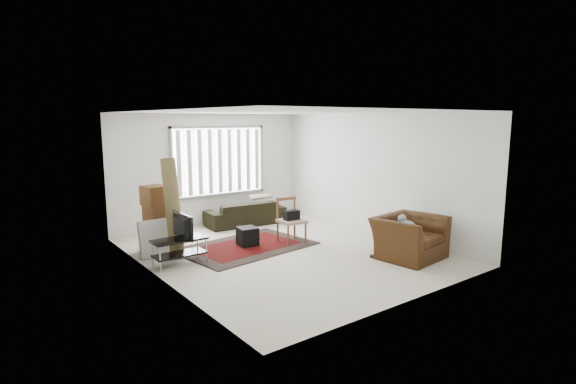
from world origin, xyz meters
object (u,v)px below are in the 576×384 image
moving_boxes (158,220)px  side_chair (291,219)px  tv_stand (180,246)px  sofa (245,210)px  armchair (409,234)px

moving_boxes → side_chair: 2.68m
tv_stand → side_chair: 2.46m
tv_stand → moving_boxes: moving_boxes is taller
moving_boxes → tv_stand: bearing=-91.9°
tv_stand → sofa: size_ratio=0.49×
sofa → side_chair: (-0.11, -2.00, 0.14)m
tv_stand → sofa: (2.56, 1.95, 0.03)m
sofa → armchair: (1.04, -4.14, 0.08)m
tv_stand → armchair: armchair is taller
side_chair → armchair: (1.14, -2.14, -0.07)m
sofa → moving_boxes: bearing=23.5°
tv_stand → moving_boxes: size_ratio=0.74×
armchair → side_chair: bearing=111.6°
moving_boxes → side_chair: (2.42, -1.17, -0.08)m
side_chair → armchair: side_chair is taller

